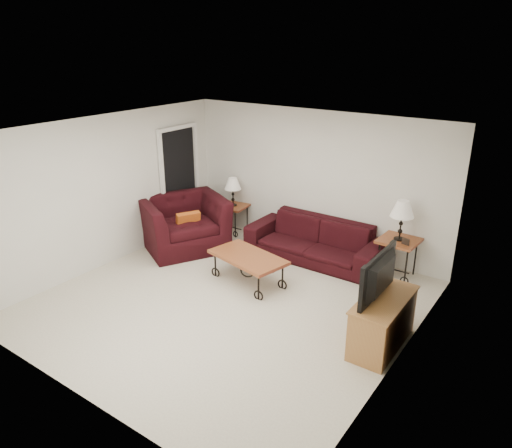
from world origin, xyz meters
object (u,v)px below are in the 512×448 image
(lamp_left, at_px, (233,192))
(television, at_px, (386,277))
(lamp_right, at_px, (401,220))
(backpack, at_px, (381,276))
(tv_stand, at_px, (382,322))
(coffee_table, at_px, (248,269))
(side_table_right, at_px, (397,258))
(sofa, at_px, (315,240))
(side_table_left, at_px, (233,219))
(armchair, at_px, (184,224))

(lamp_left, xyz_separation_m, television, (3.81, -1.95, 0.11))
(lamp_right, distance_m, backpack, 0.93)
(tv_stand, bearing_deg, coffee_table, 170.22)
(side_table_right, distance_m, lamp_left, 3.35)
(sofa, distance_m, television, 2.66)
(lamp_left, bearing_deg, tv_stand, -26.94)
(coffee_table, bearing_deg, lamp_left, 133.78)
(sofa, bearing_deg, lamp_left, 174.64)
(sofa, height_order, lamp_right, lamp_right)
(side_table_right, height_order, lamp_right, lamp_right)
(side_table_left, xyz_separation_m, backpack, (3.27, -0.53, -0.08))
(sofa, xyz_separation_m, lamp_right, (1.40, 0.18, 0.62))
(side_table_left, xyz_separation_m, armchair, (-0.27, -1.11, 0.19))
(sofa, distance_m, side_table_right, 1.41)
(lamp_right, relative_size, armchair, 0.45)
(backpack, bearing_deg, lamp_right, 90.56)
(lamp_right, bearing_deg, backpack, -94.78)
(television, bearing_deg, backpack, -159.08)
(side_table_left, distance_m, lamp_left, 0.56)
(armchair, relative_size, tv_stand, 1.30)
(lamp_left, bearing_deg, side_table_left, 0.00)
(side_table_left, bearing_deg, side_table_right, 0.00)
(side_table_left, distance_m, side_table_right, 3.31)
(lamp_right, height_order, backpack, lamp_right)
(side_table_left, bearing_deg, sofa, -5.36)
(lamp_left, xyz_separation_m, lamp_right, (3.31, 0.00, 0.13))
(lamp_left, bearing_deg, sofa, -5.36)
(side_table_right, height_order, coffee_table, side_table_right)
(lamp_right, bearing_deg, armchair, -162.84)
(side_table_left, relative_size, backpack, 1.40)
(sofa, distance_m, armchair, 2.38)
(coffee_table, distance_m, television, 2.48)
(lamp_right, bearing_deg, coffee_table, -139.98)
(lamp_right, bearing_deg, sofa, -172.65)
(sofa, relative_size, side_table_right, 3.71)
(tv_stand, bearing_deg, armchair, 168.44)
(tv_stand, xyz_separation_m, backpack, (-0.56, 1.42, -0.13))
(side_table_right, height_order, armchair, armchair)
(sofa, height_order, coffee_table, sofa)
(sofa, bearing_deg, television, -43.02)
(side_table_right, distance_m, coffee_table, 2.40)
(tv_stand, bearing_deg, side_table_right, 104.90)
(sofa, xyz_separation_m, backpack, (1.35, -0.35, -0.15))
(side_table_left, relative_size, lamp_left, 1.00)
(lamp_right, bearing_deg, lamp_left, -180.00)
(sofa, bearing_deg, coffee_table, -107.92)
(lamp_left, distance_m, backpack, 3.37)
(side_table_left, distance_m, armchair, 1.16)
(side_table_left, bearing_deg, tv_stand, -26.94)
(side_table_right, height_order, lamp_left, lamp_left)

